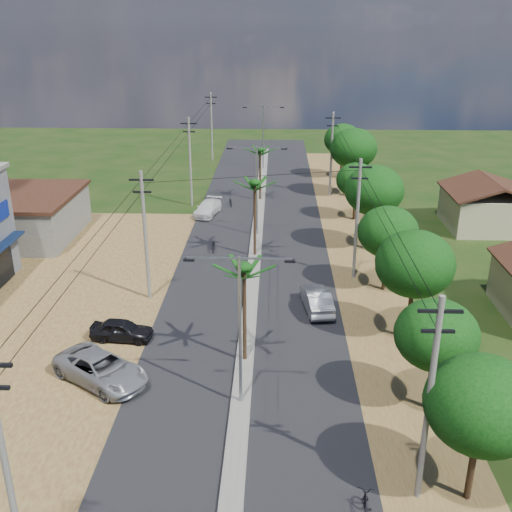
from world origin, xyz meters
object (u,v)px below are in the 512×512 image
Objects in this scene: car_silver_mid at (317,300)px; car_white_far at (208,208)px; car_parked_dark at (122,330)px; moto_rider_east at (365,509)px; car_parked_silver at (101,369)px; roadside_sign at (108,370)px.

car_white_far is (-9.41, 20.35, -0.08)m from car_silver_mid.
moto_rider_east is at bearing -131.77° from car_parked_dark.
car_silver_mid is at bearing -52.94° from car_white_far.
car_parked_silver is (-2.50, -29.18, 0.11)m from car_white_far.
car_parked_silver is 4.35× the size of roadside_sign.
car_parked_dark is (0.00, 4.49, -0.14)m from car_parked_silver.
car_parked_silver is 0.48m from roadside_sign.
car_white_far is at bearing 29.69° from car_parked_silver.
car_parked_silver is 4.49m from car_parked_dark.
moto_rider_east is 1.52× the size of roadside_sign.
roadside_sign is at bearing 28.39° from car_silver_mid.
roadside_sign is (-2.20, -28.90, -0.13)m from car_white_far.
car_parked_dark is 2.92× the size of roadside_sign.
car_parked_silver reaches higher than car_white_far.
car_parked_silver is at bearing -28.07° from moto_rider_east.
roadside_sign is at bearing -12.64° from car_parked_silver.
moto_rider_east is (10.20, -38.18, -0.15)m from car_white_far.
car_parked_dark is at bearing 102.78° from roadside_sign.
moto_rider_east is (12.70, -13.49, -0.12)m from car_parked_dark.
car_white_far is 29.28m from car_parked_silver.
roadside_sign is (0.30, 0.28, -0.24)m from car_parked_silver.
car_parked_dark is at bearing -39.47° from moto_rider_east.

